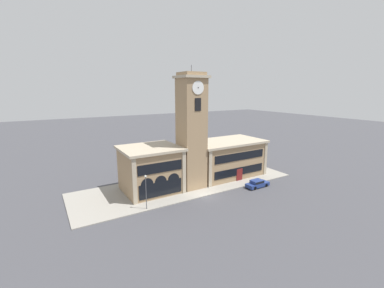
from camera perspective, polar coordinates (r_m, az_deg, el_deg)
name	(u,v)px	position (r m, az deg, el deg)	size (l,w,h in m)	color
ground_plane	(207,196)	(46.29, 3.27, -11.52)	(300.00, 300.00, 0.00)	#424247
sidewalk_kerb	(187,184)	(51.72, -1.11, -8.83)	(43.69, 13.90, 0.15)	gray
clock_tower	(191,132)	(47.50, -0.13, 2.71)	(5.07, 5.07, 22.69)	#9E7F5B
town_hall_left_wing	(151,169)	(47.77, -9.16, -5.54)	(10.49, 9.54, 8.32)	#9E7F5B
town_hall_right_wing	(226,158)	(56.43, 7.62, -3.09)	(16.06, 9.54, 7.72)	#9E7F5B
parked_car_near	(257,183)	(51.54, 14.29, -8.48)	(4.82, 1.93, 1.45)	navy
street_lamp	(146,187)	(40.64, -10.22, -9.36)	(0.36, 0.36, 5.51)	#4C4C51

